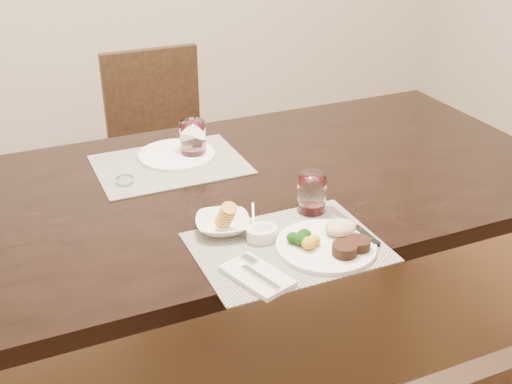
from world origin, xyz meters
name	(u,v)px	position (x,y,z in m)	size (l,w,h in m)	color
ground_plane	(246,370)	(0.00, 0.00, 0.00)	(4.50, 4.50, 0.00)	#4A2818
dining_table	(244,205)	(0.00, 0.00, 0.67)	(2.00, 1.00, 0.75)	black
chair_far	(162,145)	(0.00, 0.93, 0.50)	(0.42, 0.42, 0.90)	black
placemat_near	(287,247)	(-0.05, -0.39, 0.75)	(0.46, 0.34, 0.00)	gray
placemat_far	(170,165)	(-0.17, 0.20, 0.75)	(0.46, 0.34, 0.00)	gray
dinner_plate	(331,242)	(0.05, -0.44, 0.77)	(0.25, 0.25, 0.04)	white
napkin_fork	(257,275)	(-0.17, -0.48, 0.76)	(0.14, 0.19, 0.02)	silver
steak_knife	(360,231)	(0.15, -0.41, 0.76)	(0.02, 0.23, 0.01)	silver
cracker_bowl	(223,224)	(-0.17, -0.25, 0.77)	(0.17, 0.17, 0.06)	white
sauce_ramekin	(262,233)	(-0.09, -0.33, 0.77)	(0.08, 0.12, 0.06)	white
wine_glass_near	(312,195)	(0.09, -0.25, 0.80)	(0.08, 0.08, 0.11)	silver
far_plate	(177,155)	(-0.13, 0.25, 0.76)	(0.25, 0.25, 0.01)	white
wine_glass_far	(193,141)	(-0.08, 0.23, 0.81)	(0.08, 0.08, 0.12)	silver
salt_cellar	(125,181)	(-0.33, 0.12, 0.76)	(0.05, 0.05, 0.02)	silver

